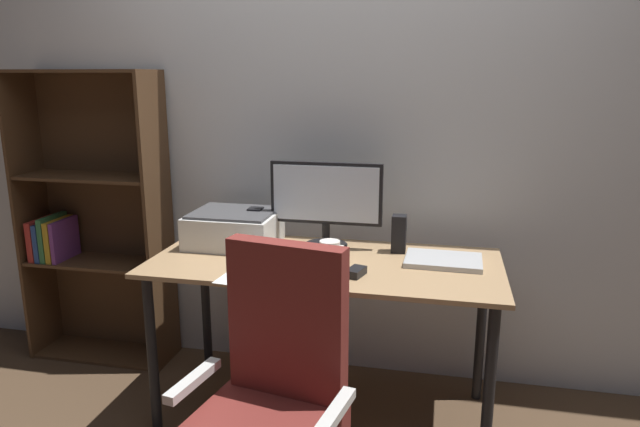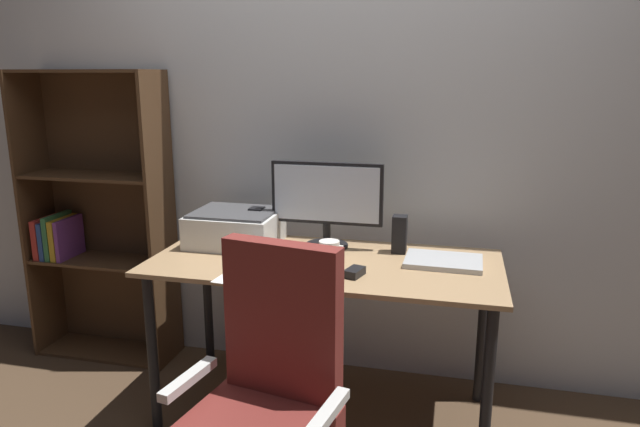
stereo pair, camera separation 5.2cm
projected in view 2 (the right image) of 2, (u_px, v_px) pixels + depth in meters
name	position (u px, v px, depth m)	size (l,w,h in m)	color
ground_plane	(324.00, 413.00, 2.65)	(12.00, 12.00, 0.00)	#4C3826
back_wall	(348.00, 120.00, 2.82)	(6.40, 0.10, 2.60)	silver
desk	(324.00, 280.00, 2.49)	(1.50, 0.69, 0.74)	tan
monitor	(327.00, 199.00, 2.62)	(0.52, 0.20, 0.40)	black
keyboard	(296.00, 268.00, 2.35)	(0.29, 0.11, 0.02)	#B7BABC
mouse	(355.00, 272.00, 2.28)	(0.06, 0.10, 0.03)	black
coffee_mug	(329.00, 252.00, 2.42)	(0.10, 0.09, 0.10)	white
laptop	(443.00, 261.00, 2.43)	(0.32, 0.23, 0.02)	#B7BABC
speaker_left	(257.00, 225.00, 2.72)	(0.06, 0.07, 0.17)	black
speaker_right	(399.00, 234.00, 2.57)	(0.06, 0.07, 0.17)	black
printer	(235.00, 228.00, 2.69)	(0.40, 0.34, 0.16)	silver
paper_sheet	(252.00, 273.00, 2.31)	(0.21, 0.30, 0.00)	white
office_chair	(264.00, 421.00, 1.81)	(0.56, 0.55, 1.01)	silver
bookshelf	(97.00, 220.00, 3.10)	(0.77, 0.28, 1.54)	#4C331E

